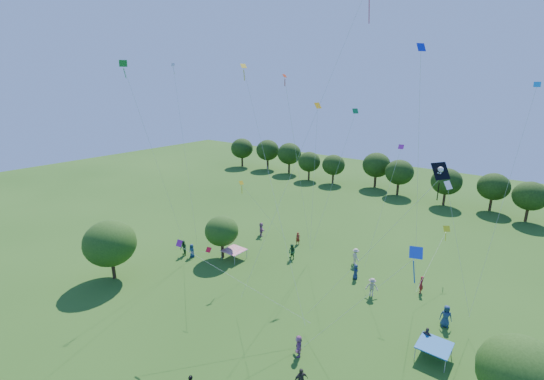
{
  "coord_description": "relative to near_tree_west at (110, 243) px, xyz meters",
  "views": [
    {
      "loc": [
        16.67,
        -7.42,
        18.94
      ],
      "look_at": [
        0.0,
        14.0,
        11.0
      ],
      "focal_mm": 24.0,
      "sensor_mm": 36.0,
      "label": 1
    }
  ],
  "objects": [
    {
      "name": "small_kite_3",
      "position": [
        16.17,
        17.27,
        9.14
      ],
      "size": [
        3.29,
        2.98,
        15.3
      ],
      "color": "#178239"
    },
    {
      "name": "small_kite_7",
      "position": [
        30.86,
        14.73,
        9.6
      ],
      "size": [
        1.56,
        2.83,
        17.79
      ],
      "color": "#0E90DB"
    },
    {
      "name": "small_kite_12",
      "position": [
        24.97,
        11.15,
        12.65
      ],
      "size": [
        1.0,
        3.76,
        20.25
      ],
      "color": "#1426C9"
    },
    {
      "name": "small_kite_11",
      "position": [
        5.06,
        1.67,
        12.14
      ],
      "size": [
        3.04,
        7.17,
        19.42
      ],
      "color": "#188818"
    },
    {
      "name": "small_kite_14",
      "position": [
        27.83,
        11.42,
        6.54
      ],
      "size": [
        2.8,
        2.2,
        11.01
      ],
      "color": "silver"
    },
    {
      "name": "crowd_person_13",
      "position": [
        10.16,
        18.18,
        -3.08
      ],
      "size": [
        0.65,
        0.68,
        1.54
      ],
      "primitive_type": "imported",
      "rotation": [
        0.0,
        0.0,
        0.88
      ],
      "color": "maroon",
      "rests_on": "ground"
    },
    {
      "name": "crowd_person_7",
      "position": [
        1.53,
        15.53,
        -2.98
      ],
      "size": [
        0.77,
        0.75,
        1.75
      ],
      "primitive_type": "imported",
      "rotation": [
        0.0,
        0.0,
        2.42
      ],
      "color": "#993B1B",
      "rests_on": "ground"
    },
    {
      "name": "small_kite_10",
      "position": [
        9.03,
        10.98,
        3.81
      ],
      "size": [
        1.52,
        6.4,
        8.28
      ],
      "color": "gold"
    },
    {
      "name": "small_kite_2",
      "position": [
        25.86,
        20.42,
        0.67
      ],
      "size": [
        0.77,
        7.53,
        4.01
      ],
      "color": "yellow"
    },
    {
      "name": "small_kite_5",
      "position": [
        13.55,
        0.51,
        2.22
      ],
      "size": [
        9.03,
        5.23,
        6.28
      ],
      "color": "#8E1788"
    },
    {
      "name": "crowd_person_5",
      "position": [
        20.86,
        2.38,
        -3.03
      ],
      "size": [
        1.3,
        1.58,
        1.64
      ],
      "primitive_type": "imported",
      "rotation": [
        0.0,
        0.0,
        5.29
      ],
      "color": "#A35F90",
      "rests_on": "ground"
    },
    {
      "name": "crowd_person_4",
      "position": [
        27.88,
        9.0,
        -3.05
      ],
      "size": [
        0.99,
        0.55,
        1.6
      ],
      "primitive_type": "imported",
      "rotation": [
        0.0,
        0.0,
        3.01
      ],
      "color": "#483E3A",
      "rests_on": "ground"
    },
    {
      "name": "near_tree_north",
      "position": [
        5.38,
        10.01,
        -0.62
      ],
      "size": [
        3.74,
        3.74,
        4.92
      ],
      "color": "#422B19",
      "rests_on": "ground"
    },
    {
      "name": "crowd_person_10",
      "position": [
        22.75,
        -0.21,
        -2.99
      ],
      "size": [
        0.87,
        1.1,
        1.72
      ],
      "primitive_type": "imported",
      "rotation": [
        0.0,
        0.0,
        1.09
      ],
      "color": "#39332D",
      "rests_on": "ground"
    },
    {
      "name": "crowd_person_11",
      "position": [
        4.95,
        17.42,
        -2.95
      ],
      "size": [
        1.69,
        1.51,
        1.8
      ],
      "primitive_type": "imported",
      "rotation": [
        0.0,
        0.0,
        2.48
      ],
      "color": "#A05D85",
      "rests_on": "ground"
    },
    {
      "name": "crowd_person_6",
      "position": [
        2.57,
        7.95,
        -3.06
      ],
      "size": [
        0.79,
        0.45,
        1.57
      ],
      "primitive_type": "imported",
      "rotation": [
        0.0,
        0.0,
        6.25
      ],
      "color": "navy",
      "rests_on": "ground"
    },
    {
      "name": "crowd_person_9",
      "position": [
        21.89,
        12.98,
        -2.95
      ],
      "size": [
        1.28,
        0.98,
        1.79
      ],
      "primitive_type": "imported",
      "rotation": [
        0.0,
        0.0,
        0.44
      ],
      "color": "#A89486",
      "rests_on": "ground"
    },
    {
      "name": "crowd_person_0",
      "position": [
        19.34,
        14.89,
        -3.07
      ],
      "size": [
        0.8,
        0.86,
        1.56
      ],
      "primitive_type": "imported",
      "rotation": [
        0.0,
        0.0,
        2.22
      ],
      "color": "#1A2A4D",
      "rests_on": "ground"
    },
    {
      "name": "crowd_person_2",
      "position": [
        1.55,
        7.57,
        -2.93
      ],
      "size": [
        1.03,
        0.8,
        1.84
      ],
      "primitive_type": "imported",
      "rotation": [
        0.0,
        0.0,
        5.89
      ],
      "color": "#214E24",
      "rests_on": "ground"
    },
    {
      "name": "crowd_person_12",
      "position": [
        28.39,
        12.44,
        -2.91
      ],
      "size": [
        1.04,
        0.78,
        1.87
      ],
      "primitive_type": "imported",
      "rotation": [
        0.0,
        0.0,
        0.35
      ],
      "color": "navy",
      "rests_on": "ground"
    },
    {
      "name": "small_kite_4",
      "position": [
        27.46,
        1.05,
        5.61
      ],
      "size": [
        7.38,
        1.28,
        9.98
      ],
      "color": "#1138B1"
    },
    {
      "name": "treeline",
      "position": [
        14.43,
        46.72,
        0.24
      ],
      "size": [
        88.01,
        8.77,
        6.77
      ],
      "color": "#422B19",
      "rests_on": "ground"
    },
    {
      "name": "crowd_person_3",
      "position": [
        18.0,
        17.72,
        -2.92
      ],
      "size": [
        1.31,
        1.15,
        1.86
      ],
      "primitive_type": "imported",
      "rotation": [
        0.0,
        0.0,
        2.53
      ],
      "color": "#BEAD98",
      "rests_on": "ground"
    },
    {
      "name": "small_kite_8",
      "position": [
        14.16,
        11.29,
        9.58
      ],
      "size": [
        0.97,
        6.5,
        18.42
      ],
      "color": "red"
    },
    {
      "name": "near_tree_west",
      "position": [
        0.0,
        0.0,
        0.0
      ],
      "size": [
        5.06,
        5.06,
        6.13
      ],
      "color": "#422B19",
      "rests_on": "ground"
    },
    {
      "name": "tent_blue",
      "position": [
        28.63,
        8.11,
        -2.81
      ],
      "size": [
        2.2,
        2.2,
        1.1
      ],
      "color": "#17559A",
      "rests_on": "ground"
    },
    {
      "name": "pirate_kite",
      "position": [
        27.61,
        6.54,
        9.78
      ],
      "size": [
        8.72,
        1.82,
        13.14
      ],
      "color": "black"
    },
    {
      "name": "red_high_kite",
      "position": [
        18.38,
        11.2,
        17.23
      ],
      "size": [
        6.02,
        9.73,
        25.92
      ],
      "color": "red"
    },
    {
      "name": "crowd_person_1",
      "position": [
        25.32,
        16.29,
        -3.0
      ],
      "size": [
        0.58,
        0.73,
        1.7
      ],
      "primitive_type": "imported",
      "rotation": [
        0.0,
        0.0,
        5.03
      ],
      "color": "maroon",
      "rests_on": "ground"
    },
    {
      "name": "tent_red_stripe",
      "position": [
        6.66,
        10.57,
        -2.81
      ],
      "size": [
        2.2,
        2.2,
        1.1
      ],
      "color": "red",
      "rests_on": "ground"
    },
    {
      "name": "small_kite_1",
      "position": [
        14.66,
        5.74,
        11.02
      ],
      "size": [
        8.17,
        2.68,
        19.19
      ],
      "color": "#ECB80C"
    },
    {
      "name": "crowd_person_8",
      "position": [
        11.85,
        14.47,
        -2.96
      ],
      "size": [
        0.93,
        0.57,
        1.79
      ],
      "primitive_type": "imported",
      "rotation": [
        0.0,
        0.0,
        -0.11
      ],
      "color": "#225029",
      "rests_on": "ground"
    },
    {
      "name": "small_kite_9",
      "position": [
        13.07,
        16.82,
        10.4
      ],
      "size": [
        0.96,
        2.12,
        15.79
      ],
      "color": "#E3A00B"
    },
    {
      "name": "small_kite_13",
      "position": [
        21.33,
        17.17,
        6.73
      ],
      "size": [
        1.91,
        2.76,
        12.21
      ],
      "color": "#801689"
    },
    {
      "name": "small_kite_6",
      "position": [
        1.83,
        8.3,
        10.37
      ],
      "size": [
        1.48,
        0.77,
        19.65
      ],
      "color": "silver"
    },
    {
      "name": "near_tree_east",
      "position": [
        33.65,
        4.81,
        -0.02
      ],
      "size": [
        4.52,
        4.52,
        5.87
      ],
      "color": "#422B19",
      "rests_on": "ground"
    },
    {
      "name": "small_kite_0",
      "position": [
        9.46,
        3.77,
        0.55
      ],
      "size": [
        7.97,
        4.06,
        4.16
      ],
      "color": "red"
    }
  ]
}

